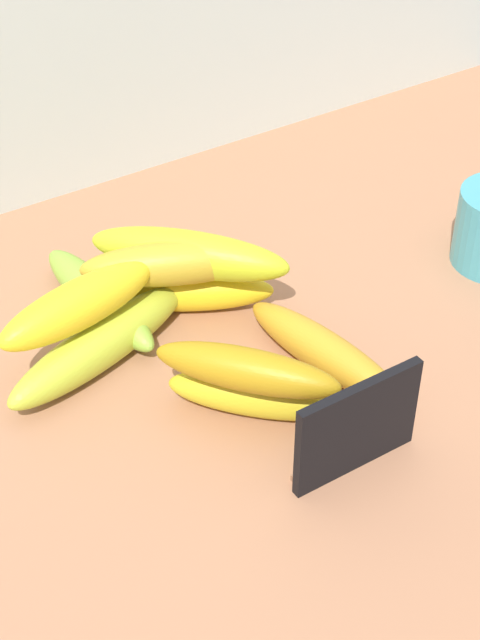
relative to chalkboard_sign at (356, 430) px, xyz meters
The scene contains 11 objects.
counter_top 12.22cm from the chalkboard_sign, 68.94° to the left, with size 110.00×76.00×3.00cm, color #A36D4D.
chalkboard_sign is the anchor object (origin of this frame).
banana_0 9.42cm from the chalkboard_sign, 107.59° to the left, with size 15.32×3.65×3.65cm, color gold.
banana_1 24.45cm from the chalkboard_sign, 93.50° to the left, with size 17.54×3.86×3.86cm, color yellow.
banana_2 28.57cm from the chalkboard_sign, 106.56° to the left, with size 17.77×3.74×3.74cm, color #87B639.
banana_3 11.69cm from the chalkboard_sign, 65.52° to the left, with size 17.38×3.68×3.68cm, color gold.
banana_4 23.91cm from the chalkboard_sign, 117.24° to the left, with size 20.25×4.18×4.18cm, color #B1C231.
banana_5 23.91cm from the chalkboard_sign, 91.21° to the left, with size 18.42×4.26×4.26cm, color gold.
banana_6 23.59cm from the chalkboard_sign, 95.37° to the left, with size 16.78×4.01×4.01cm, color gold.
banana_7 25.34cm from the chalkboard_sign, 118.79° to the left, with size 15.35×4.16×4.16cm, color yellow.
banana_8 9.69cm from the chalkboard_sign, 115.98° to the left, with size 15.06×3.50×3.50cm, color #AE8215.
Camera 1 is at (-39.06, -48.94, 59.19)cm, focal length 54.83 mm.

